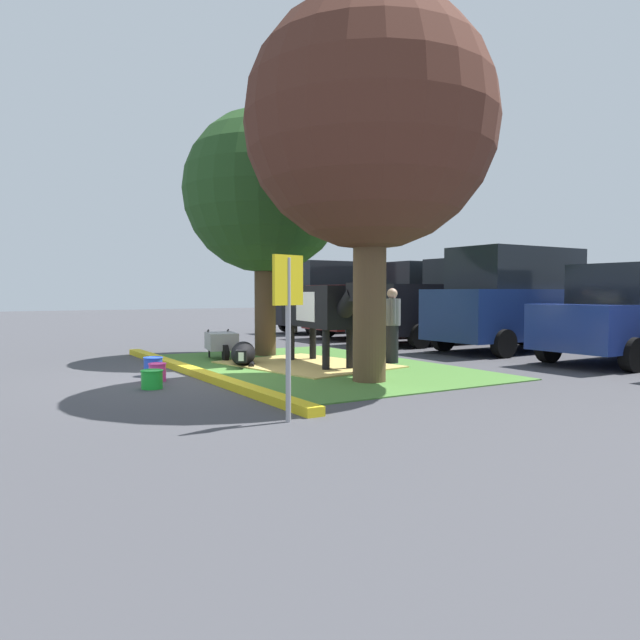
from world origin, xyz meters
The scene contains 20 objects.
ground_plane centered at (0.00, 0.00, 0.00)m, with size 80.00×80.00×0.00m, color #424247.
grass_island centered at (-0.42, 2.21, 0.01)m, with size 7.09×4.55×0.02m, color #477A33.
curb_yellow centered at (-0.42, -0.22, 0.06)m, with size 8.29×0.24×0.12m, color yellow.
hay_bedding centered at (-0.55, 2.12, 0.03)m, with size 3.20×2.40×0.04m, color tan.
shade_tree_left centered at (-2.66, 2.24, 3.70)m, with size 3.66×3.66×5.56m.
shade_tree_right centered at (1.81, 1.92, 4.11)m, with size 4.03×4.03×6.16m.
cow_holstein centered at (-0.32, 2.31, 1.16)m, with size 3.13×0.98×1.62m.
calf_lying centered at (-1.20, 1.04, 0.24)m, with size 1.30×0.93×0.48m.
person_handler centered at (1.11, 2.48, 0.90)m, with size 0.34×0.45×1.68m.
person_visitor_near centered at (0.04, 3.77, 0.82)m, with size 0.47×0.34×1.53m.
wheelbarrow centered at (-2.46, 1.10, 0.39)m, with size 1.62×0.82×0.63m.
parking_sign centered at (3.75, -0.61, 1.32)m, with size 0.16×0.43×1.87m.
bucket_blue centered at (-0.74, -0.87, 0.17)m, with size 0.34×0.34×0.33m.
bucket_pink centered at (-0.06, -0.99, 0.16)m, with size 0.30×0.30×0.30m.
bucket_green centered at (0.64, -1.27, 0.15)m, with size 0.34×0.34×0.29m.
suv_black centered at (-8.51, 7.94, 1.27)m, with size 2.17×4.62×2.52m.
pickup_truck_maroon centered at (-5.68, 8.25, 1.11)m, with size 2.27×5.42×2.42m.
pickup_truck_black centered at (-3.19, 8.22, 1.11)m, with size 2.27×5.42×2.42m.
suv_dark_grey centered at (-0.48, 8.02, 1.27)m, with size 2.17×4.62×2.52m.
sedan_blue centered at (2.43, 8.11, 0.98)m, with size 2.06×4.42×2.02m.
Camera 1 is at (9.67, -3.78, 1.47)m, focal length 33.79 mm.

